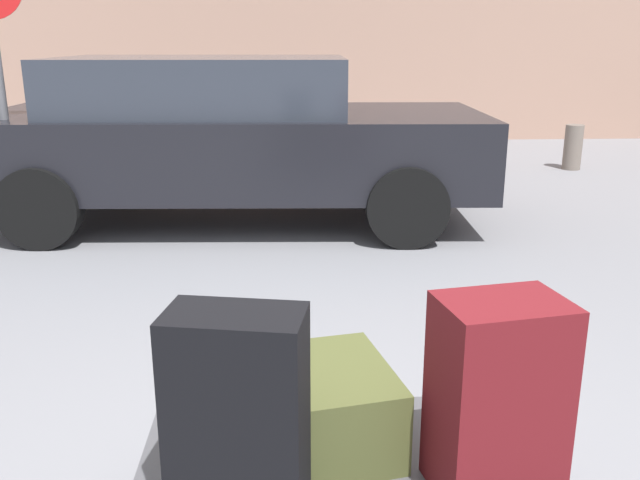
# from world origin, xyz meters

# --- Properties ---
(suitcase_olive_rear_right) EXTENTS (0.66, 0.57, 0.26)m
(suitcase_olive_rear_right) POSITION_xyz_m (-0.13, 0.09, 0.47)
(suitcase_olive_rear_right) COLOR #4C5128
(suitcase_olive_rear_right) RESTS_ON luggage_cart
(suitcase_black_center) EXTENTS (0.38, 0.26, 0.59)m
(suitcase_black_center) POSITION_xyz_m (-0.29, -0.23, 0.64)
(suitcase_black_center) COLOR black
(suitcase_black_center) RESTS_ON luggage_cart
(suitcase_maroon_rear_left) EXTENTS (0.38, 0.30, 0.57)m
(suitcase_maroon_rear_left) POSITION_xyz_m (0.42, -0.13, 0.63)
(suitcase_maroon_rear_left) COLOR maroon
(suitcase_maroon_rear_left) RESTS_ON luggage_cart
(parked_car) EXTENTS (4.37, 2.06, 1.42)m
(parked_car) POSITION_xyz_m (-0.66, 4.23, 0.76)
(parked_car) COLOR black
(parked_car) RESTS_ON ground_plane
(bollard_kerb_near) EXTENTS (0.22, 0.22, 0.55)m
(bollard_kerb_near) POSITION_xyz_m (2.20, 6.46, 0.28)
(bollard_kerb_near) COLOR #72665B
(bollard_kerb_near) RESTS_ON ground_plane
(bollard_kerb_mid) EXTENTS (0.22, 0.22, 0.55)m
(bollard_kerb_mid) POSITION_xyz_m (3.42, 6.46, 0.28)
(bollard_kerb_mid) COLOR #72665B
(bollard_kerb_mid) RESTS_ON ground_plane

